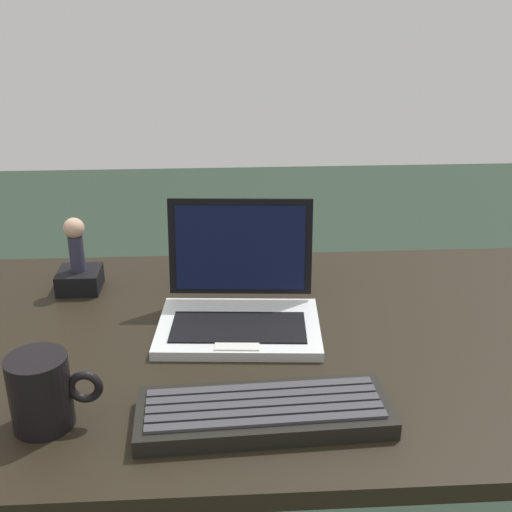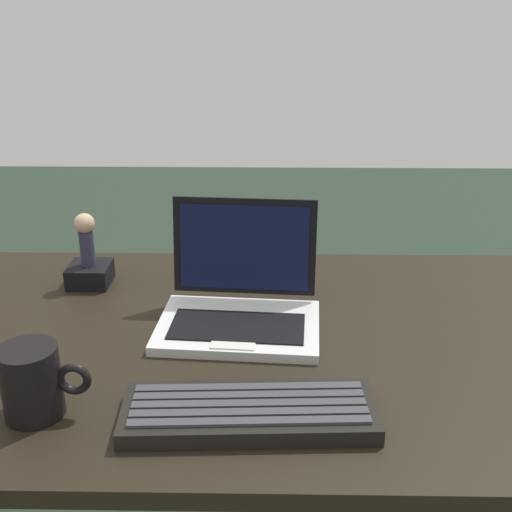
{
  "view_description": "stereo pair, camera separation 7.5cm",
  "coord_description": "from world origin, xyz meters",
  "px_view_note": "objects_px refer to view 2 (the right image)",
  "views": [
    {
      "loc": [
        -0.12,
        -0.94,
        1.28
      ],
      "look_at": [
        -0.07,
        0.02,
        0.88
      ],
      "focal_mm": 44.37,
      "sensor_mm": 36.0,
      "label": 1
    },
    {
      "loc": [
        -0.05,
        -0.94,
        1.28
      ],
      "look_at": [
        -0.07,
        0.02,
        0.88
      ],
      "focal_mm": 44.37,
      "sensor_mm": 36.0,
      "label": 2
    }
  ],
  "objects_px": {
    "figurine_stand": "(90,274)",
    "external_keyboard": "(249,412)",
    "figurine": "(86,235)",
    "laptop_front": "(240,303)",
    "coffee_mug": "(33,382)"
  },
  "relations": [
    {
      "from": "figurine",
      "to": "coffee_mug",
      "type": "relative_size",
      "value": 0.87
    },
    {
      "from": "coffee_mug",
      "to": "figurine_stand",
      "type": "bearing_deg",
      "value": 94.92
    },
    {
      "from": "figurine_stand",
      "to": "figurine",
      "type": "distance_m",
      "value": 0.08
    },
    {
      "from": "external_keyboard",
      "to": "figurine_stand",
      "type": "xyz_separation_m",
      "value": [
        -0.33,
        0.44,
        0.01
      ]
    },
    {
      "from": "external_keyboard",
      "to": "figurine",
      "type": "bearing_deg",
      "value": 127.11
    },
    {
      "from": "laptop_front",
      "to": "figurine",
      "type": "xyz_separation_m",
      "value": [
        -0.31,
        0.16,
        0.06
      ]
    },
    {
      "from": "laptop_front",
      "to": "figurine",
      "type": "distance_m",
      "value": 0.35
    },
    {
      "from": "figurine_stand",
      "to": "external_keyboard",
      "type": "bearing_deg",
      "value": -52.89
    },
    {
      "from": "figurine",
      "to": "laptop_front",
      "type": "bearing_deg",
      "value": -27.66
    },
    {
      "from": "laptop_front",
      "to": "figurine",
      "type": "bearing_deg",
      "value": 152.34
    },
    {
      "from": "external_keyboard",
      "to": "coffee_mug",
      "type": "bearing_deg",
      "value": 178.13
    },
    {
      "from": "external_keyboard",
      "to": "coffee_mug",
      "type": "distance_m",
      "value": 0.3
    },
    {
      "from": "external_keyboard",
      "to": "figurine",
      "type": "xyz_separation_m",
      "value": [
        -0.33,
        0.44,
        0.09
      ]
    },
    {
      "from": "figurine_stand",
      "to": "coffee_mug",
      "type": "bearing_deg",
      "value": -85.08
    },
    {
      "from": "figurine_stand",
      "to": "coffee_mug",
      "type": "relative_size",
      "value": 0.66
    }
  ]
}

